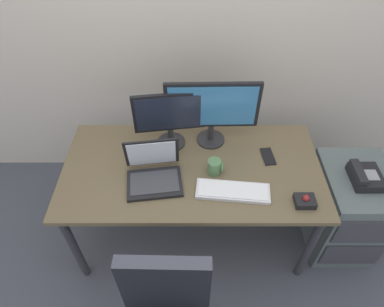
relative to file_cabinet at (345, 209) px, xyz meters
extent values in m
plane|color=#444750|center=(-1.03, 0.04, -0.33)|extent=(8.00, 8.00, 0.00)
cube|color=brown|center=(-1.03, 0.04, 0.36)|extent=(1.55, 0.78, 0.03)
cylinder|color=#2D2D33|center=(-1.75, -0.29, 0.01)|extent=(0.05, 0.05, 0.67)
cylinder|color=#2D2D33|center=(-0.31, -0.29, 0.01)|extent=(0.05, 0.05, 0.67)
cylinder|color=#2D2D33|center=(-1.75, 0.37, 0.01)|extent=(0.05, 0.05, 0.67)
cylinder|color=#2D2D33|center=(-0.31, 0.37, 0.01)|extent=(0.05, 0.05, 0.67)
cube|color=#535E5E|center=(0.00, 0.00, 0.00)|extent=(0.42, 0.52, 0.65)
cube|color=#38383D|center=(0.00, -0.26, 0.14)|extent=(0.38, 0.01, 0.22)
cube|color=#38383D|center=(0.00, -0.26, -0.13)|extent=(0.38, 0.01, 0.22)
cube|color=black|center=(0.00, -0.02, 0.35)|extent=(0.17, 0.20, 0.06)
cube|color=black|center=(-0.06, -0.02, 0.40)|extent=(0.05, 0.18, 0.04)
cube|color=gray|center=(0.02, -0.03, 0.38)|extent=(0.07, 0.08, 0.01)
cube|color=black|center=(-1.15, -0.68, 0.40)|extent=(0.40, 0.07, 0.42)
cylinder|color=#262628|center=(-0.91, 0.28, 0.38)|extent=(0.18, 0.18, 0.01)
cylinder|color=#262628|center=(-0.91, 0.28, 0.44)|extent=(0.04, 0.04, 0.11)
cube|color=black|center=(-0.91, 0.28, 0.66)|extent=(0.56, 0.04, 0.31)
cube|color=teal|center=(-0.91, 0.27, 0.66)|extent=(0.52, 0.02, 0.27)
cylinder|color=#262628|center=(-1.16, 0.26, 0.38)|extent=(0.18, 0.18, 0.01)
cylinder|color=#262628|center=(-1.16, 0.26, 0.44)|extent=(0.04, 0.04, 0.11)
cube|color=black|center=(-1.16, 0.26, 0.62)|extent=(0.43, 0.08, 0.26)
cube|color=#1E2333|center=(-1.16, 0.24, 0.62)|extent=(0.40, 0.06, 0.23)
cube|color=silver|center=(-0.80, -0.15, 0.39)|extent=(0.42, 0.18, 0.02)
cube|color=white|center=(-0.80, -0.15, 0.40)|extent=(0.39, 0.15, 0.01)
cube|color=black|center=(-1.24, -0.09, 0.38)|extent=(0.34, 0.26, 0.02)
cube|color=#38383D|center=(-1.24, -0.09, 0.40)|extent=(0.29, 0.20, 0.00)
cube|color=black|center=(-1.26, 0.04, 0.50)|extent=(0.31, 0.08, 0.22)
cube|color=silver|center=(-1.26, 0.03, 0.50)|extent=(0.28, 0.07, 0.19)
cube|color=black|center=(-0.42, -0.22, 0.39)|extent=(0.11, 0.09, 0.04)
sphere|color=maroon|center=(-0.42, -0.22, 0.42)|extent=(0.04, 0.04, 0.04)
cylinder|color=#4F764A|center=(-0.90, 0.00, 0.42)|extent=(0.08, 0.08, 0.10)
torus|color=#468347|center=(-0.86, 0.00, 0.42)|extent=(0.01, 0.06, 0.06)
cube|color=black|center=(-0.56, 0.13, 0.38)|extent=(0.08, 0.15, 0.01)
camera|label=1|loc=(-1.03, -1.29, 1.86)|focal=31.20mm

